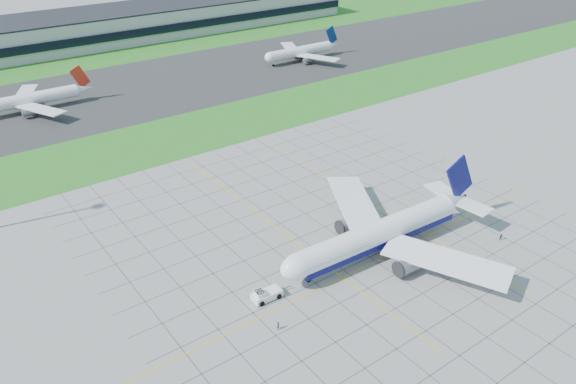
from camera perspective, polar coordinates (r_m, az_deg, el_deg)
name	(u,v)px	position (r m, az deg, el deg)	size (l,w,h in m)	color
ground	(370,257)	(130.99, 8.28, -6.59)	(1400.00, 1400.00, 0.00)	gray
grass_median	(187,133)	(196.28, -10.20, 5.90)	(700.00, 35.00, 0.04)	#2E7220
asphalt_taxiway	(125,91)	(244.04, -16.22, 9.83)	(700.00, 75.00, 0.04)	#383838
grass_far	(48,38)	(346.09, -23.23, 14.16)	(700.00, 145.00, 0.04)	#2E7220
apron_markings	(339,235)	(137.77, 5.23, -4.39)	(120.00, 130.00, 0.03)	#474744
terminal	(133,22)	(332.51, -15.49, 16.28)	(260.00, 43.00, 15.80)	#B7B7B2
airliner	(380,234)	(130.38, 9.29, -4.22)	(57.76, 58.47, 18.17)	white
pushback_tug	(265,295)	(117.40, -2.30, -10.38)	(9.19, 3.43, 2.54)	white
crew_near	(278,325)	(110.75, -1.00, -13.40)	(0.66, 0.43, 1.80)	black
crew_far	(501,237)	(144.33, 20.84, -4.31)	(0.83, 0.65, 1.72)	black
distant_jet_1	(26,100)	(232.48, -25.04, 8.47)	(44.41, 42.66, 14.08)	white
distant_jet_2	(301,51)	(276.43, 1.32, 14.11)	(40.82, 42.66, 14.08)	white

